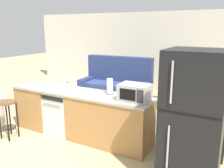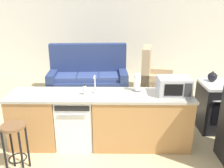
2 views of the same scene
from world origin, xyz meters
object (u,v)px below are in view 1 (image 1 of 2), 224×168
kettle (196,93)px  couch (116,87)px  bar_stool (8,112)px  soap_bottle (67,87)px  stove_range (203,126)px  dishwasher (63,112)px  refrigerator (192,122)px  armchair (177,96)px  paper_towel_roll (110,86)px  microwave (135,92)px

kettle → couch: couch is taller
bar_stool → couch: 3.25m
soap_bottle → stove_range: bearing=13.3°
stove_range → kettle: bearing=141.8°
dishwasher → bar_stool: dishwasher is taller
couch → refrigerator: bearing=-48.3°
bar_stool → armchair: bearing=54.0°
stove_range → couch: size_ratio=0.44×
kettle → bar_stool: size_ratio=0.28×
soap_bottle → armchair: size_ratio=0.15×
kettle → couch: (-2.50, 1.76, -0.59)m
couch → paper_towel_roll: bearing=-65.0°
soap_bottle → couch: (-0.23, 2.47, -0.58)m
paper_towel_roll → refrigerator: bearing=-23.9°
bar_stool → stove_range: bearing=21.2°
stove_range → bar_stool: (-3.31, -1.29, 0.08)m
dishwasher → armchair: size_ratio=0.70×
paper_towel_roll → bar_stool: size_ratio=0.38×
bar_stool → armchair: size_ratio=0.62×
kettle → bar_stool: 3.48m
refrigerator → paper_towel_roll: (-1.60, 0.71, 0.12)m
soap_bottle → armchair: (1.51, 2.58, -0.62)m
kettle → armchair: (-0.76, 1.87, -0.64)m
dishwasher → soap_bottle: (0.16, -0.03, 0.55)m
paper_towel_roll → armchair: 2.57m
refrigerator → stove_range: bearing=90.0°
microwave → kettle: (0.87, 0.68, -0.05)m
microwave → kettle: 1.11m
microwave → kettle: microwave is taller
dishwasher → paper_towel_roll: paper_towel_roll is taller
dishwasher → refrigerator: (2.60, -0.55, 0.50)m
stove_range → armchair: 2.21m
armchair → soap_bottle: bearing=-120.3°
stove_range → refrigerator: 1.19m
microwave → paper_towel_roll: paper_towel_roll is taller
stove_range → bar_stool: 3.55m
kettle → couch: size_ratio=0.10×
microwave → couch: couch is taller
microwave → couch: (-1.63, 2.44, -0.65)m
soap_bottle → bar_stool: soap_bottle is taller
bar_stool → refrigerator: bearing=3.3°
soap_bottle → armchair: armchair is taller
stove_range → kettle: (-0.17, 0.13, 0.53)m
dishwasher → bar_stool: size_ratio=1.14×
paper_towel_roll → armchair: armchair is taller
bar_stool → armchair: (2.38, 3.29, -0.19)m
refrigerator → couch: 4.04m
soap_bottle → couch: couch is taller
kettle → armchair: armchair is taller
dishwasher → microwave: microwave is taller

